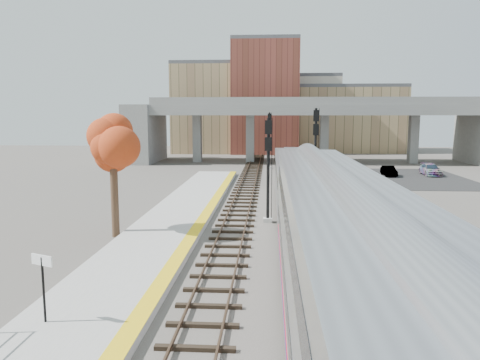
% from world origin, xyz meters
% --- Properties ---
extents(ground, '(160.00, 160.00, 0.00)m').
position_xyz_m(ground, '(0.00, 0.00, 0.00)').
color(ground, '#47423D').
rests_on(ground, ground).
extents(platform, '(4.50, 60.00, 0.35)m').
position_xyz_m(platform, '(-7.25, 0.00, 0.17)').
color(platform, '#9E9E99').
rests_on(platform, ground).
extents(yellow_strip, '(0.70, 60.00, 0.01)m').
position_xyz_m(yellow_strip, '(-5.35, 0.00, 0.35)').
color(yellow_strip, yellow).
rests_on(yellow_strip, platform).
extents(tracks, '(10.70, 95.00, 0.25)m').
position_xyz_m(tracks, '(0.93, 12.50, 0.08)').
color(tracks, black).
rests_on(tracks, ground).
extents(overpass, '(54.00, 12.00, 9.50)m').
position_xyz_m(overpass, '(4.92, 45.00, 5.81)').
color(overpass, slate).
rests_on(overpass, ground).
extents(buildings_far, '(43.00, 21.00, 20.60)m').
position_xyz_m(buildings_far, '(1.26, 66.57, 7.88)').
color(buildings_far, tan).
rests_on(buildings_far, ground).
extents(parking_lot, '(14.00, 18.00, 0.04)m').
position_xyz_m(parking_lot, '(14.00, 28.00, 0.02)').
color(parking_lot, black).
rests_on(parking_lot, ground).
extents(locomotive, '(3.02, 19.05, 4.10)m').
position_xyz_m(locomotive, '(1.00, 10.13, 2.28)').
color(locomotive, '#A8AAB2').
rests_on(locomotive, ground).
extents(coach, '(3.03, 25.00, 5.00)m').
position_xyz_m(coach, '(1.00, -12.47, 2.80)').
color(coach, '#A8AAB2').
rests_on(coach, ground).
extents(signal_mast_near, '(0.60, 0.64, 6.90)m').
position_xyz_m(signal_mast_near, '(-1.10, 5.11, 3.39)').
color(signal_mast_near, '#9E9E99').
rests_on(signal_mast_near, ground).
extents(signal_mast_mid, '(0.60, 0.64, 7.67)m').
position_xyz_m(signal_mast_mid, '(3.00, 16.21, 3.92)').
color(signal_mast_mid, '#9E9E99').
rests_on(signal_mast_mid, ground).
extents(signal_mast_far, '(0.60, 0.64, 7.39)m').
position_xyz_m(signal_mast_far, '(-1.10, 36.22, 3.73)').
color(signal_mast_far, '#9E9E99').
rests_on(signal_mast_far, ground).
extents(station_sign, '(0.85, 0.39, 2.27)m').
position_xyz_m(station_sign, '(-8.31, -11.13, 1.98)').
color(station_sign, black).
rests_on(station_sign, platform).
extents(tree, '(3.60, 3.60, 7.20)m').
position_xyz_m(tree, '(-9.98, 0.96, 5.34)').
color(tree, '#382619').
rests_on(tree, ground).
extents(car_a, '(2.17, 3.61, 1.15)m').
position_xyz_m(car_a, '(9.80, 21.80, 0.61)').
color(car_a, '#99999E').
rests_on(car_a, parking_lot).
extents(car_b, '(1.25, 3.50, 1.15)m').
position_xyz_m(car_b, '(12.78, 29.45, 0.61)').
color(car_b, '#99999E').
rests_on(car_b, parking_lot).
extents(car_c, '(2.03, 4.58, 1.31)m').
position_xyz_m(car_c, '(17.85, 30.55, 0.69)').
color(car_c, '#99999E').
rests_on(car_c, parking_lot).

